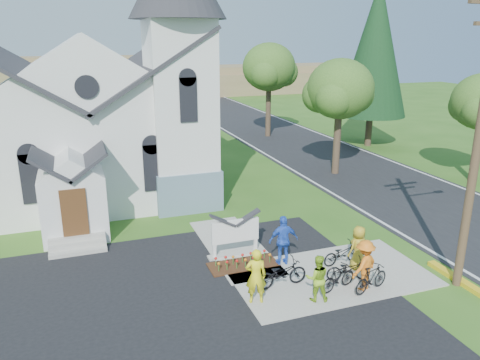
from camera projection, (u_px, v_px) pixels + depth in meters
name	position (u px, v px, depth m)	size (l,w,h in m)	color
ground	(299.00, 290.00, 15.87)	(120.00, 120.00, 0.00)	#32601B
road	(331.00, 160.00, 32.59)	(8.00, 90.00, 0.02)	black
sidewalk	(331.00, 275.00, 16.80)	(7.00, 4.00, 0.05)	#9C998D
church	(96.00, 98.00, 23.80)	(12.35, 12.00, 13.00)	white
church_sign	(235.00, 231.00, 18.06)	(2.20, 0.40, 1.70)	#9C998D
flower_bed	(243.00, 265.00, 17.54)	(2.60, 1.10, 0.07)	#371F0F
tree_road_near	(340.00, 90.00, 27.88)	(4.00, 4.00, 7.05)	#3C2A21
tree_road_mid	(269.00, 68.00, 38.67)	(4.40, 4.40, 7.80)	#3C2A21
conifer	(375.00, 48.00, 34.73)	(5.20, 5.20, 12.40)	#3C2A21
distant_hills	(144.00, 81.00, 67.00)	(61.00, 10.00, 5.60)	olive
cyclist_0	(256.00, 276.00, 14.81)	(0.67, 0.44, 1.85)	yellow
bike_0	(281.00, 273.00, 15.88)	(0.65, 1.85, 0.97)	black
cyclist_1	(317.00, 278.00, 14.96)	(0.76, 0.60, 1.57)	#8CBE23
bike_1	(338.00, 277.00, 15.69)	(0.42, 1.50, 0.90)	black
cyclist_2	(283.00, 240.00, 17.33)	(1.12, 0.47, 1.91)	blue
bike_2	(349.00, 269.00, 16.31)	(0.55, 1.57, 0.83)	black
cyclist_3	(364.00, 265.00, 15.61)	(1.14, 0.66, 1.76)	orange
bike_3	(371.00, 278.00, 15.59)	(0.44, 1.55, 0.93)	black
cyclist_4	(358.00, 248.00, 17.03)	(0.81, 0.53, 1.66)	#AE9320
bike_4	(342.00, 253.00, 17.48)	(0.56, 1.61, 0.84)	black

